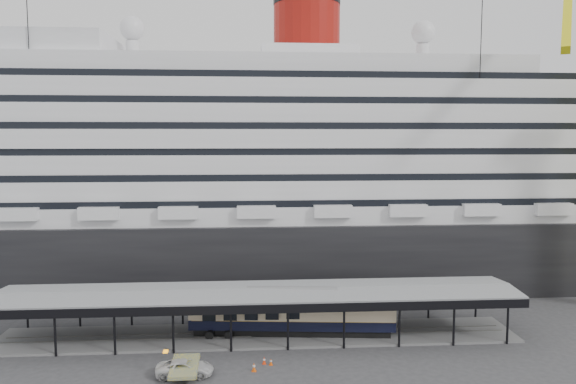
# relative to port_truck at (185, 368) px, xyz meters

# --- Properties ---
(ground) EXTENTS (200.00, 200.00, 0.00)m
(ground) POSITION_rel_port_truck_xyz_m (6.94, 4.67, -0.72)
(ground) COLOR #343436
(ground) RESTS_ON ground
(cruise_ship) EXTENTS (130.00, 30.00, 43.90)m
(cruise_ship) POSITION_rel_port_truck_xyz_m (6.99, 36.67, 17.63)
(cruise_ship) COLOR black
(cruise_ship) RESTS_ON ground
(platform_canopy) EXTENTS (56.00, 9.18, 5.30)m
(platform_canopy) POSITION_rel_port_truck_xyz_m (6.94, 9.67, 1.64)
(platform_canopy) COLOR slate
(platform_canopy) RESTS_ON ground
(port_truck) EXTENTS (5.24, 2.49, 1.44)m
(port_truck) POSITION_rel_port_truck_xyz_m (0.00, 0.00, 0.00)
(port_truck) COLOR silver
(port_truck) RESTS_ON ground
(pullman_carriage) EXTENTS (22.41, 5.14, 21.83)m
(pullman_carriage) POSITION_rel_port_truck_xyz_m (10.56, 9.67, 1.93)
(pullman_carriage) COLOR black
(pullman_carriage) RESTS_ON ground
(traffic_cone_left) EXTENTS (0.36, 0.36, 0.66)m
(traffic_cone_left) POSITION_rel_port_truck_xyz_m (7.93, 1.87, -0.39)
(traffic_cone_left) COLOR #EC560D
(traffic_cone_left) RESTS_ON ground
(traffic_cone_mid) EXTENTS (0.45, 0.45, 0.83)m
(traffic_cone_mid) POSITION_rel_port_truck_xyz_m (6.30, 0.55, -0.31)
(traffic_cone_mid) COLOR #E1530C
(traffic_cone_mid) RESTS_ON ground
(traffic_cone_right) EXTENTS (0.39, 0.39, 0.70)m
(traffic_cone_right) POSITION_rel_port_truck_xyz_m (7.30, 2.19, -0.37)
(traffic_cone_right) COLOR #F43A0D
(traffic_cone_right) RESTS_ON ground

